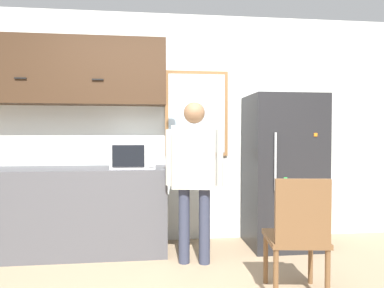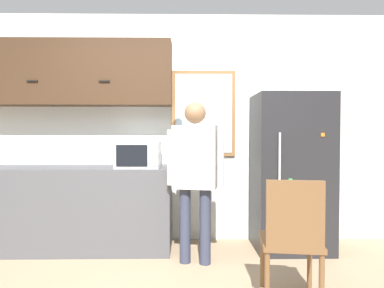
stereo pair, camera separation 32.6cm
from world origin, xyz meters
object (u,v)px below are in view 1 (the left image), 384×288
at_px(microwave, 134,155).
at_px(chair, 298,232).
at_px(refrigerator, 283,171).
at_px(person, 194,166).

height_order(microwave, chair, microwave).
bearing_deg(refrigerator, person, -158.45).
relative_size(microwave, person, 0.29).
bearing_deg(microwave, chair, -42.92).
xyz_separation_m(microwave, chair, (1.31, -1.22, -0.53)).
relative_size(person, chair, 1.67).
bearing_deg(microwave, person, -33.65).
distance_m(person, chair, 1.17).
distance_m(microwave, person, 0.74).
distance_m(microwave, refrigerator, 1.69).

